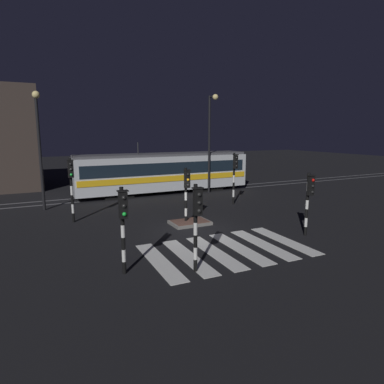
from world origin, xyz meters
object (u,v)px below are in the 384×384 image
Objects in this scene: traffic_light_median_centre at (187,188)px; tram at (164,172)px; traffic_light_kerb_mid_left at (197,215)px; traffic_light_corner_far_right at (235,171)px; street_lamp_trackside_left at (39,137)px; street_lamp_trackside_right at (211,133)px; traffic_light_corner_near_left at (123,218)px; traffic_light_corner_near_right at (309,195)px; traffic_light_corner_far_left at (71,180)px.

tram is (2.39, 9.35, -0.28)m from traffic_light_median_centre.
traffic_light_corner_far_right is at bearing 50.31° from traffic_light_kerb_mid_left.
street_lamp_trackside_right reaches higher than street_lamp_trackside_left.
tram is at bearing 63.57° from traffic_light_corner_near_left.
traffic_light_corner_far_right is (0.81, 7.57, 0.33)m from traffic_light_corner_near_right.
street_lamp_trackside_right reaches higher than traffic_light_kerb_mid_left.
traffic_light_corner_far_right is at bearing -98.46° from street_lamp_trackside_right.
traffic_light_corner_near_right is at bearing -96.11° from traffic_light_corner_far_right.
traffic_light_corner_near_right is 7.62m from traffic_light_corner_far_right.
tram reaches higher than traffic_light_corner_near_left.
traffic_light_corner_far_right is 0.45× the size of street_lamp_trackside_right.
traffic_light_corner_near_left is 2.51m from traffic_light_kerb_mid_left.
traffic_light_median_centre is at bearing -29.54° from traffic_light_corner_far_left.
traffic_light_corner_near_right is (9.00, 0.50, -0.03)m from traffic_light_corner_near_left.
traffic_light_corner_far_left is 6.26m from traffic_light_median_centre.
traffic_light_median_centre is at bearing -45.37° from street_lamp_trackside_left.
street_lamp_trackside_right reaches higher than traffic_light_corner_far_right.
traffic_light_corner_far_left is at bearing 108.95° from traffic_light_kerb_mid_left.
traffic_light_corner_far_left is 0.25× the size of tram.
traffic_light_corner_far_right reaches higher than traffic_light_kerb_mid_left.
street_lamp_trackside_left is at bearing 99.88° from traffic_light_corner_near_left.
traffic_light_corner_far_left is 0.46× the size of street_lamp_trackside_right.
tram is (-1.91, 13.76, -0.27)m from traffic_light_corner_near_right.
street_lamp_trackside_left reaches higher than traffic_light_median_centre.
traffic_light_median_centre reaches higher than traffic_light_corner_near_right.
traffic_light_kerb_mid_left is (2.33, -0.94, 0.05)m from traffic_light_corner_near_left.
traffic_light_kerb_mid_left is 15.94m from tram.
street_lamp_trackside_left is at bearing 134.63° from traffic_light_median_centre.
street_lamp_trackside_left is (-11.86, 3.67, 2.27)m from traffic_light_corner_far_right.
tram is (-3.40, 1.60, -3.14)m from street_lamp_trackside_right.
street_lamp_trackside_left is 9.90m from tram.
street_lamp_trackside_left reaches higher than traffic_light_kerb_mid_left.
traffic_light_kerb_mid_left is 13.65m from street_lamp_trackside_left.
traffic_light_median_centre is 9.66m from tram.
traffic_light_corner_near_right is at bearing -37.56° from traffic_light_corner_far_left.
traffic_light_corner_far_right is 6.02m from traffic_light_median_centre.
traffic_light_corner_near_left is at bearing -133.71° from traffic_light_median_centre.
traffic_light_corner_far_left is at bearing -141.31° from tram.
traffic_light_corner_near_left is 0.21× the size of tram.
traffic_light_kerb_mid_left is at bearing -71.05° from traffic_light_corner_far_left.
traffic_light_kerb_mid_left is at bearing -70.97° from street_lamp_trackside_left.
traffic_light_corner_far_right is at bearing -17.19° from street_lamp_trackside_left.
street_lamp_trackside_left is at bearing 134.50° from traffic_light_corner_near_right.
street_lamp_trackside_right reaches higher than traffic_light_corner_near_left.
street_lamp_trackside_right is at bearing 83.00° from traffic_light_corner_near_right.
traffic_light_corner_near_right is at bearing 3.20° from traffic_light_corner_near_left.
street_lamp_trackside_left is 0.51× the size of tram.
tram is (-2.72, 6.19, -0.59)m from traffic_light_corner_far_right.
traffic_light_median_centre is at bearing -104.35° from tram.
traffic_light_corner_near_right is at bearing -97.00° from street_lamp_trackside_right.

